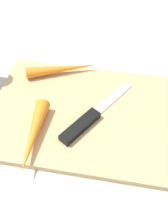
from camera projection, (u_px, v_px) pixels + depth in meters
ground_plane at (84, 116)px, 0.53m from camera, size 1.40×1.40×0.00m
cutting_board at (84, 114)px, 0.53m from camera, size 0.36×0.26×0.01m
knife at (83, 122)px, 0.50m from camera, size 0.12×0.18×0.01m
carrot_short at (33, 135)px, 0.47m from camera, size 0.03×0.15×0.03m
carrot_long at (62, 69)px, 0.59m from camera, size 0.15×0.08×0.02m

